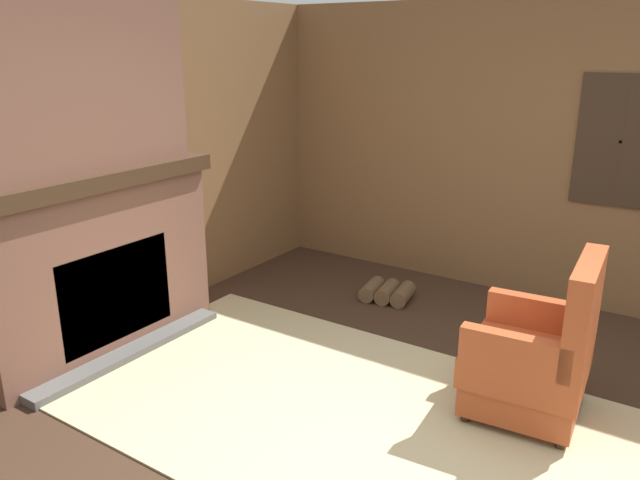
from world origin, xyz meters
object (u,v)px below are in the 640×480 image
oil_lamp_vase (1,170)px  storage_case (155,148)px  firewood_stack (387,292)px  armchair (536,359)px

oil_lamp_vase → storage_case: 1.19m
firewood_stack → oil_lamp_vase: oil_lamp_vase is taller
armchair → storage_case: size_ratio=3.64×
oil_lamp_vase → storage_case: oil_lamp_vase is taller
armchair → firewood_stack: (-1.52, 1.07, -0.29)m
armchair → storage_case: storage_case is taller
armchair → firewood_stack: bearing=-39.7°
storage_case → firewood_stack: bearing=43.8°
armchair → firewood_stack: 1.88m
firewood_stack → storage_case: bearing=-136.2°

